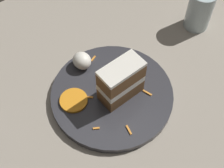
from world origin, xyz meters
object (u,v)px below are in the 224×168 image
(plate, at_px, (112,95))
(orange_garnish, at_px, (74,100))
(cake_slice, at_px, (121,81))
(drinking_glass, at_px, (199,12))
(cream_dollop, at_px, (82,61))

(plate, bearing_deg, orange_garnish, 67.01)
(cake_slice, xyz_separation_m, orange_garnish, (0.05, 0.10, -0.05))
(plate, distance_m, drinking_glass, 0.34)
(plate, distance_m, cream_dollop, 0.11)
(plate, bearing_deg, cake_slice, -137.34)
(cake_slice, bearing_deg, orange_garnish, 61.52)
(plate, relative_size, cake_slice, 2.84)
(cake_slice, relative_size, drinking_glass, 0.92)
(orange_garnish, height_order, drinking_glass, drinking_glass)
(cake_slice, height_order, orange_garnish, cake_slice)
(cream_dollop, distance_m, orange_garnish, 0.11)
(orange_garnish, distance_m, drinking_glass, 0.42)
(plate, height_order, orange_garnish, orange_garnish)
(cream_dollop, bearing_deg, cake_slice, -169.63)
(plate, distance_m, cake_slice, 0.06)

